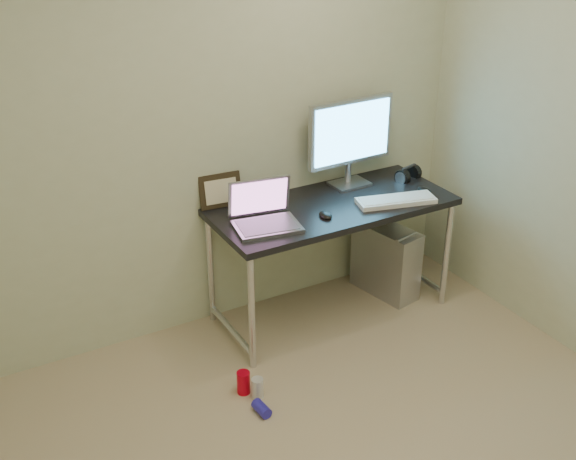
# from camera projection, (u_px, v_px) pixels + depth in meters

# --- Properties ---
(wall_back) EXTENTS (3.50, 0.02, 2.50)m
(wall_back) POSITION_uv_depth(u_px,v_px,m) (191.00, 128.00, 3.98)
(wall_back) COLOR beige
(wall_back) RESTS_ON ground
(desk) EXTENTS (1.45, 0.64, 0.75)m
(desk) POSITION_uv_depth(u_px,v_px,m) (332.00, 217.00, 4.31)
(desk) COLOR black
(desk) RESTS_ON ground
(tower_computer) EXTENTS (0.28, 0.48, 0.50)m
(tower_computer) POSITION_uv_depth(u_px,v_px,m) (386.00, 260.00, 4.72)
(tower_computer) COLOR #BAB9BE
(tower_computer) RESTS_ON ground
(cable_a) EXTENTS (0.01, 0.16, 0.69)m
(cable_a) POSITION_uv_depth(u_px,v_px,m) (359.00, 225.00, 4.82)
(cable_a) COLOR black
(cable_a) RESTS_ON ground
(cable_b) EXTENTS (0.02, 0.11, 0.71)m
(cable_b) POSITION_uv_depth(u_px,v_px,m) (372.00, 226.00, 4.85)
(cable_b) COLOR black
(cable_b) RESTS_ON ground
(can_red) EXTENTS (0.08, 0.08, 0.13)m
(can_red) POSITION_uv_depth(u_px,v_px,m) (243.00, 382.00, 3.86)
(can_red) COLOR red
(can_red) RESTS_ON ground
(can_white) EXTENTS (0.07, 0.07, 0.12)m
(can_white) POSITION_uv_depth(u_px,v_px,m) (258.00, 388.00, 3.83)
(can_white) COLOR silver
(can_white) RESTS_ON ground
(can_blue) EXTENTS (0.07, 0.11, 0.06)m
(can_blue) POSITION_uv_depth(u_px,v_px,m) (262.00, 409.00, 3.72)
(can_blue) COLOR #2D26C3
(can_blue) RESTS_ON ground
(laptop) EXTENTS (0.40, 0.35, 0.25)m
(laptop) POSITION_uv_depth(u_px,v_px,m) (264.00, 215.00, 4.00)
(laptop) COLOR #A2A2A8
(laptop) RESTS_ON desk
(monitor) EXTENTS (0.59, 0.18, 0.55)m
(monitor) POSITION_uv_depth(u_px,v_px,m) (351.00, 136.00, 4.39)
(monitor) COLOR #A2A2A8
(monitor) RESTS_ON desk
(keyboard) EXTENTS (0.49, 0.27, 0.03)m
(keyboard) POSITION_uv_depth(u_px,v_px,m) (396.00, 201.00, 4.28)
(keyboard) COLOR white
(keyboard) RESTS_ON desk
(mouse_right) EXTENTS (0.07, 0.11, 0.04)m
(mouse_right) POSITION_uv_depth(u_px,v_px,m) (425.00, 189.00, 4.43)
(mouse_right) COLOR black
(mouse_right) RESTS_ON desk
(mouse_left) EXTENTS (0.09, 0.12, 0.04)m
(mouse_left) POSITION_uv_depth(u_px,v_px,m) (325.00, 214.00, 4.11)
(mouse_left) COLOR black
(mouse_left) RESTS_ON desk
(headphones) EXTENTS (0.18, 0.11, 0.11)m
(headphones) POSITION_uv_depth(u_px,v_px,m) (408.00, 175.00, 4.61)
(headphones) COLOR black
(headphones) RESTS_ON desk
(picture_frame) EXTENTS (0.26, 0.10, 0.20)m
(picture_frame) POSITION_uv_depth(u_px,v_px,m) (220.00, 190.00, 4.20)
(picture_frame) COLOR black
(picture_frame) RESTS_ON desk
(webcam) EXTENTS (0.05, 0.04, 0.13)m
(webcam) POSITION_uv_depth(u_px,v_px,m) (260.00, 187.00, 4.27)
(webcam) COLOR silver
(webcam) RESTS_ON desk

